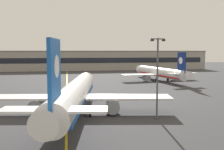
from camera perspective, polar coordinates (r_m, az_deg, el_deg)
ground_plane at (r=34.98m, az=-9.00°, el=-12.08°), size 400.00×400.00×0.00m
taxiway_centreline at (r=64.25m, az=-9.80°, el=-4.19°), size 3.48×179.98×0.01m
airliner_foreground at (r=43.70m, az=-8.05°, el=-4.07°), size 32.34×41.32×11.65m
airliner_background at (r=94.13m, az=10.41°, el=0.53°), size 28.02×35.94×10.09m
apron_lamp_post at (r=40.38m, az=9.84°, el=-0.40°), size 2.24×0.90×12.35m
safety_cone_by_nose_gear at (r=60.13m, az=-8.14°, el=-4.56°), size 0.44×0.44×0.55m
terminal_building at (r=146.76m, az=-9.20°, el=3.13°), size 156.93×12.40×10.76m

